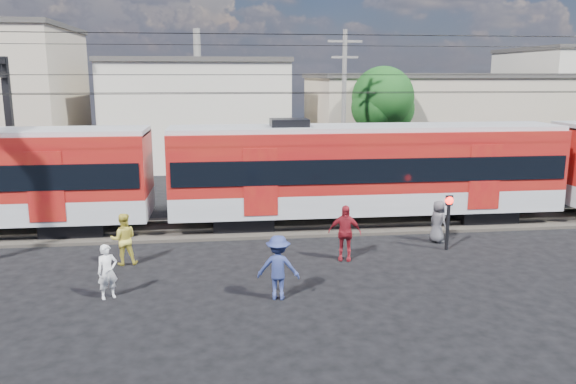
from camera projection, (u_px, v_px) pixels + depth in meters
The scene contains 16 objects.
ground at pixel (244, 307), 15.30m from camera, with size 120.00×120.00×0.00m, color black.
track_bed at pixel (235, 227), 23.06m from camera, with size 70.00×3.40×0.12m, color #2D2823.
rail_near at pixel (236, 229), 22.31m from camera, with size 70.00×0.12×0.12m, color #59544C.
rail_far at pixel (235, 220), 23.76m from camera, with size 70.00×0.12×0.12m, color #59544C.
commuter_train at pixel (371, 168), 23.25m from camera, with size 50.30×3.08×4.17m.
catenary at pixel (1, 104), 21.00m from camera, with size 70.00×9.30×7.52m.
building_midwest at pixel (199, 111), 40.55m from camera, with size 12.24×12.24×7.30m.
building_mideast at pixel (427, 119), 39.63m from camera, with size 16.32×10.20×6.30m.
utility_pole_mid at pixel (344, 107), 29.66m from camera, with size 1.80×0.24×8.50m.
tree_near at pixel (385, 102), 33.01m from camera, with size 3.82×3.64×6.72m.
pedestrian_a at pixel (107, 272), 15.74m from camera, with size 0.57×0.37×1.56m, color white.
pedestrian_b at pixel (124, 239), 18.56m from camera, with size 0.85×0.66×1.74m, color gold.
pedestrian_c at pixel (278, 267), 15.67m from camera, with size 1.19×0.68×1.84m, color navy.
pedestrian_d at pixel (345, 233), 19.00m from camera, with size 1.12×0.47×1.91m, color maroon.
pedestrian_e at pixel (438, 222), 21.05m from camera, with size 0.78×0.51×1.60m, color #48484D.
crossing_signal at pixel (448, 212), 20.00m from camera, with size 0.29×0.29×2.01m.
Camera 1 is at (-0.54, -14.37, 6.19)m, focal length 35.00 mm.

